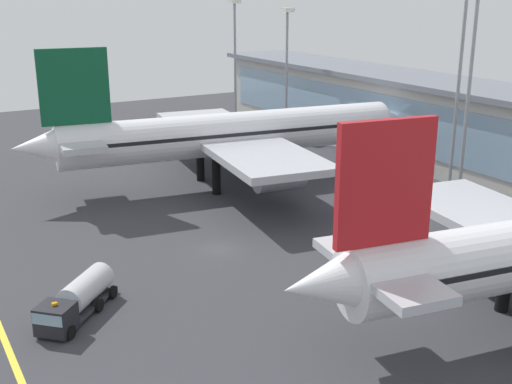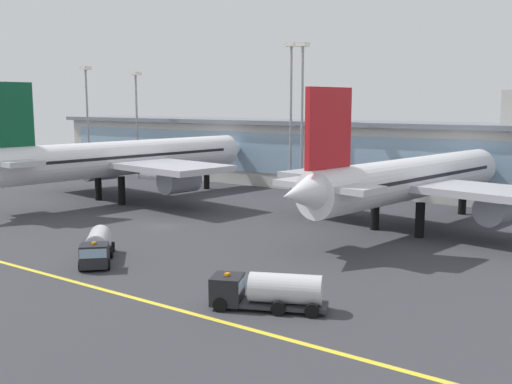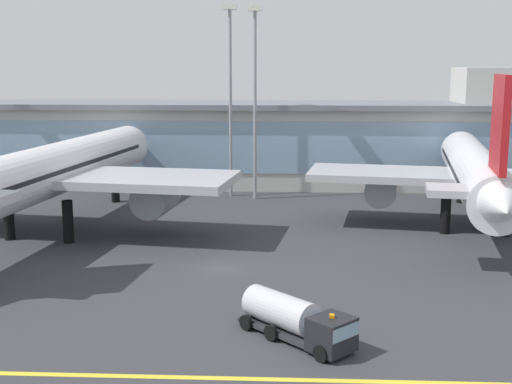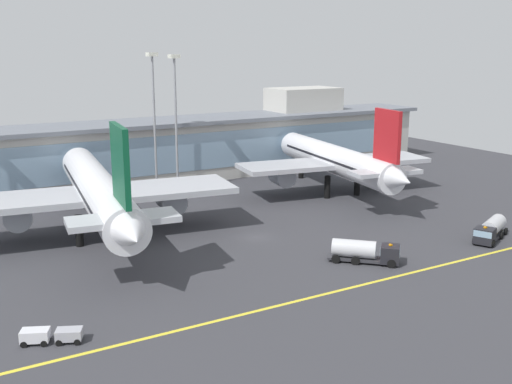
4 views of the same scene
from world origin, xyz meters
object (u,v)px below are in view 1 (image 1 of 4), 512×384
apron_light_mast_west (235,46)px  apron_light_mast_east (287,54)px  apron_light_mast_centre (471,66)px  airliner_near_left (231,135)px  apron_light_mast_far_east (461,61)px  baggage_tug_near (76,300)px

apron_light_mast_west → apron_light_mast_east: (10.54, 4.33, -0.69)m
apron_light_mast_centre → apron_light_mast_east: 41.29m
apron_light_mast_west → apron_light_mast_centre: 51.87m
airliner_near_left → apron_light_mast_east: (-20.19, 21.72, 7.85)m
apron_light_mast_west → airliner_near_left: bearing=-29.5°
apron_light_mast_west → apron_light_mast_far_east: 48.57m
airliner_near_left → baggage_tug_near: 38.95m
apron_light_mast_centre → apron_light_mast_far_east: size_ratio=0.99×
apron_light_mast_centre → apron_light_mast_east: bearing=178.2°
apron_light_mast_west → apron_light_mast_far_east: (48.29, 5.07, 1.45)m
airliner_near_left → apron_light_mast_far_east: apron_light_mast_far_east is taller
airliner_near_left → apron_light_mast_west: apron_light_mast_west is taller
baggage_tug_near → apron_light_mast_far_east: apron_light_mast_far_east is taller
airliner_near_left → apron_light_mast_centre: (21.04, 20.44, 9.80)m
airliner_near_left → apron_light_mast_east: bearing=50.8°
apron_light_mast_centre → apron_light_mast_far_east: (-3.48, 2.01, 0.19)m
baggage_tug_near → apron_light_mast_centre: (-5.34, 48.60, 15.12)m
baggage_tug_near → apron_light_mast_west: 74.35m
apron_light_mast_west → apron_light_mast_east: 11.42m
baggage_tug_near → apron_light_mast_far_east: 53.61m
apron_light_mast_east → apron_light_mast_far_east: size_ratio=0.85×
apron_light_mast_far_east → baggage_tug_near: bearing=-80.1°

